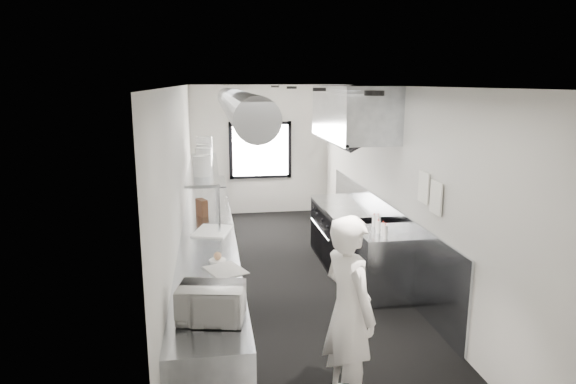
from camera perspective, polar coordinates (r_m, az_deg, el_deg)
name	(u,v)px	position (r m, az deg, el deg)	size (l,w,h in m)	color
floor	(289,280)	(7.51, 0.12, -9.98)	(3.00, 8.00, 0.01)	black
ceiling	(289,86)	(6.95, 0.13, 11.91)	(3.00, 8.00, 0.01)	silver
wall_back	(260,150)	(11.01, -3.15, 4.75)	(3.00, 0.02, 2.80)	beige
wall_front	(386,313)	(3.39, 11.08, -13.31)	(3.00, 0.02, 2.80)	beige
wall_left	(181,191)	(7.03, -12.05, 0.13)	(0.02, 8.00, 2.80)	beige
wall_right	(391,184)	(7.48, 11.55, 0.88)	(0.02, 8.00, 2.80)	beige
wall_cladding	(380,234)	(7.95, 10.40, -4.70)	(0.03, 5.50, 1.10)	#92969F
hvac_duct	(236,104)	(7.28, -5.91, 9.89)	(0.40, 0.40, 6.40)	#93969B
service_window	(260,150)	(10.98, -3.14, 4.73)	(1.36, 0.05, 1.25)	white
exhaust_hood	(352,113)	(7.88, 7.30, 8.88)	(0.81, 2.20, 0.88)	#92969F
prep_counter	(209,268)	(6.80, -8.93, -8.51)	(0.70, 6.00, 0.90)	#92969F
pass_shelf	(204,168)	(7.97, -9.51, 2.66)	(0.45, 3.00, 0.68)	#92969F
range	(346,233)	(8.21, 6.54, -4.62)	(0.88, 1.60, 0.94)	black
bottle_station	(381,264)	(6.98, 10.49, -8.00)	(0.65, 0.80, 0.90)	#92969F
far_work_table	(209,203)	(10.34, -8.99, -1.24)	(0.70, 1.20, 0.90)	#92969F
notice_sheet_a	(424,187)	(6.34, 15.12, 0.51)	(0.02, 0.28, 0.38)	white
notice_sheet_b	(436,198)	(6.04, 16.42, -0.64)	(0.02, 0.28, 0.38)	white
line_cook	(349,311)	(4.58, 6.89, -13.28)	(0.64, 0.42, 1.76)	white
microwave	(211,303)	(4.34, -8.70, -12.34)	(0.50, 0.38, 0.30)	silver
deli_tub_a	(190,296)	(4.75, -11.09, -11.49)	(0.15, 0.15, 0.11)	beige
deli_tub_b	(196,302)	(4.64, -10.36, -12.14)	(0.14, 0.14, 0.10)	beige
newspaper	(226,270)	(5.44, -7.09, -8.76)	(0.35, 0.43, 0.01)	white
small_plate	(218,260)	(5.72, -7.96, -7.67)	(0.19, 0.19, 0.02)	white
pastry	(218,256)	(5.70, -7.98, -7.18)	(0.09, 0.09, 0.09)	tan
cutting_board	(213,231)	(6.81, -8.52, -4.38)	(0.44, 0.59, 0.02)	white
knife_block	(202,208)	(7.60, -9.73, -1.74)	(0.10, 0.23, 0.25)	brown
plate_stack_a	(202,166)	(7.12, -9.73, 2.94)	(0.24, 0.24, 0.28)	white
plate_stack_b	(203,158)	(7.73, -9.55, 3.82)	(0.25, 0.25, 0.32)	white
plate_stack_c	(204,154)	(8.16, -9.52, 4.26)	(0.22, 0.22, 0.32)	white
plate_stack_d	(204,149)	(8.50, -9.45, 4.87)	(0.26, 0.26, 0.40)	white
squeeze_bottle_a	(385,232)	(6.53, 10.98, -4.46)	(0.06, 0.06, 0.18)	white
squeeze_bottle_b	(383,229)	(6.66, 10.71, -4.18)	(0.06, 0.06, 0.17)	white
squeeze_bottle_c	(378,227)	(6.76, 10.19, -3.93)	(0.06, 0.06, 0.17)	white
squeeze_bottle_d	(378,222)	(6.93, 10.15, -3.37)	(0.07, 0.07, 0.20)	white
squeeze_bottle_e	(374,221)	(7.05, 9.72, -3.20)	(0.06, 0.06, 0.17)	white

